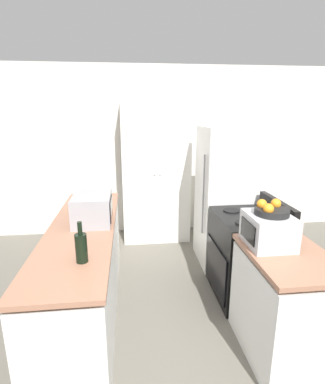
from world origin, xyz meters
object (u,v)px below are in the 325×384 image
(microwave, at_px, (93,208))
(pantry_cabinet, at_px, (156,170))
(fruit_bowl, at_px, (271,210))
(refrigerator, at_px, (226,197))
(stove, at_px, (246,256))
(wine_bottle, at_px, (81,247))
(toaster_oven, at_px, (268,230))

(microwave, bearing_deg, pantry_cabinet, 65.00)
(microwave, bearing_deg, fruit_bowl, -25.51)
(refrigerator, distance_m, microwave, 1.74)
(stove, distance_m, fruit_bowl, 0.99)
(pantry_cabinet, distance_m, stove, 1.94)
(stove, height_order, wine_bottle, wine_bottle)
(pantry_cabinet, relative_size, fruit_bowl, 8.05)
(pantry_cabinet, height_order, fruit_bowl, pantry_cabinet)
(microwave, relative_size, fruit_bowl, 1.91)
(stove, bearing_deg, toaster_oven, -100.85)
(toaster_oven, xyz_separation_m, fruit_bowl, (0.01, 0.01, 0.17))
(refrigerator, bearing_deg, stove, -90.78)
(toaster_oven, bearing_deg, microwave, 154.12)
(refrigerator, xyz_separation_m, microwave, (-1.57, -0.74, 0.15))
(pantry_cabinet, distance_m, fruit_bowl, 2.40)
(pantry_cabinet, bearing_deg, refrigerator, -46.67)
(stove, height_order, refrigerator, refrigerator)
(refrigerator, height_order, toaster_oven, refrigerator)
(pantry_cabinet, xyz_separation_m, stove, (0.81, -1.65, -0.61))
(refrigerator, xyz_separation_m, toaster_oven, (-0.14, -1.44, 0.14))
(microwave, xyz_separation_m, toaster_oven, (1.44, -0.70, -0.01))
(pantry_cabinet, height_order, microwave, pantry_cabinet)
(stove, relative_size, wine_bottle, 3.49)
(pantry_cabinet, height_order, refrigerator, pantry_cabinet)
(wine_bottle, bearing_deg, fruit_bowl, 4.84)
(refrigerator, relative_size, microwave, 3.46)
(pantry_cabinet, bearing_deg, microwave, -115.00)
(wine_bottle, distance_m, toaster_oven, 1.43)
(pantry_cabinet, relative_size, refrigerator, 1.22)
(refrigerator, bearing_deg, microwave, -154.82)
(fruit_bowl, bearing_deg, stove, 79.77)
(pantry_cabinet, relative_size, stove, 2.02)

